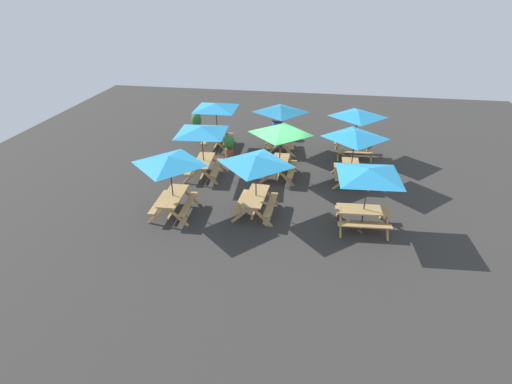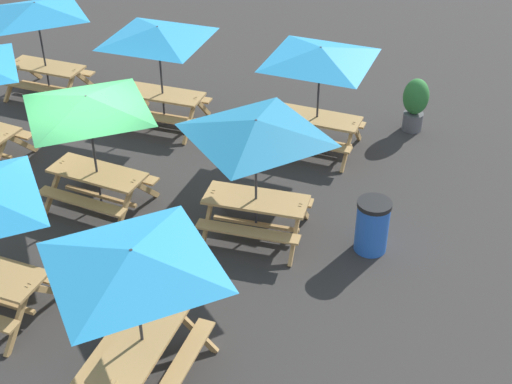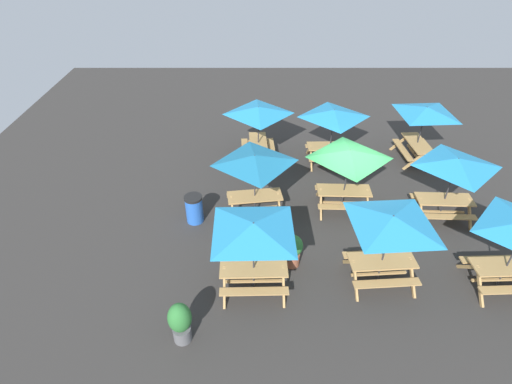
{
  "view_description": "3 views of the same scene",
  "coord_description": "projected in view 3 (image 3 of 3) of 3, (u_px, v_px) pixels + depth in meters",
  "views": [
    {
      "loc": [
        15.65,
        1.75,
        7.78
      ],
      "look_at": [
        3.07,
        -0.33,
        0.9
      ],
      "focal_mm": 28.0,
      "sensor_mm": 36.0,
      "label": 1
    },
    {
      "loc": [
        -7.05,
        9.16,
        7.76
      ],
      "look_at": [
        -3.16,
        -0.15,
        0.9
      ],
      "focal_mm": 50.0,
      "sensor_mm": 36.0,
      "label": 2
    },
    {
      "loc": [
        -3.12,
        -10.8,
        8.55
      ],
      "look_at": [
        -3.16,
        -0.15,
        0.9
      ],
      "focal_mm": 28.0,
      "sensor_mm": 36.0,
      "label": 3
    }
  ],
  "objects": [
    {
      "name": "ground_plane",
      "position": [
        348.0,
        211.0,
        13.75
      ],
      "size": [
        29.89,
        29.89,
        0.0
      ],
      "primitive_type": "plane",
      "color": "#33302D",
      "rests_on": "ground"
    },
    {
      "name": "picnic_table_0",
      "position": [
        260.0,
        114.0,
        15.44
      ],
      "size": [
        2.1,
        2.1,
        2.34
      ],
      "rotation": [
        0.0,
        0.0,
        1.62
      ],
      "color": "tan",
      "rests_on": "ground"
    },
    {
      "name": "picnic_table_1",
      "position": [
        256.0,
        164.0,
        12.48
      ],
      "size": [
        2.25,
        2.25,
        2.34
      ],
      "rotation": [
        0.0,
        0.0,
        0.13
      ],
      "color": "tan",
      "rests_on": "ground"
    },
    {
      "name": "picnic_table_2",
      "position": [
        457.0,
        167.0,
        12.31
      ],
      "size": [
        2.09,
        2.09,
        2.34
      ],
      "rotation": [
        0.0,
        0.0,
        -0.05
      ],
      "color": "tan",
      "rests_on": "ground"
    },
    {
      "name": "picnic_table_3",
      "position": [
        350.0,
        159.0,
        12.73
      ],
      "size": [
        2.06,
        2.06,
        2.34
      ],
      "rotation": [
        0.0,
        0.0,
        -0.03
      ],
      "color": "tan",
      "rests_on": "ground"
    },
    {
      "name": "picnic_table_4",
      "position": [
        335.0,
        118.0,
        15.21
      ],
      "size": [
        2.04,
        2.04,
        2.34
      ],
      "rotation": [
        0.0,
        0.0,
        0.02
      ],
      "color": "tan",
      "rests_on": "ground"
    },
    {
      "name": "picnic_table_5",
      "position": [
        393.0,
        226.0,
        10.07
      ],
      "size": [
        2.82,
        2.82,
        2.34
      ],
      "rotation": [
        0.0,
        0.0,
        0.07
      ],
      "color": "tan",
      "rests_on": "ground"
    },
    {
      "name": "picnic_table_6",
      "position": [
        255.0,
        233.0,
        9.85
      ],
      "size": [
        2.83,
        2.83,
        2.34
      ],
      "rotation": [
        0.0,
        0.0,
        0.02
      ],
      "color": "tan",
      "rests_on": "ground"
    },
    {
      "name": "picnic_table_8",
      "position": [
        427.0,
        115.0,
        15.41
      ],
      "size": [
        2.82,
        2.82,
        2.34
      ],
      "rotation": [
        0.0,
        0.0,
        1.63
      ],
      "color": "tan",
      "rests_on": "ground"
    },
    {
      "name": "trash_bin_blue",
      "position": [
        195.0,
        209.0,
        13.06
      ],
      "size": [
        0.59,
        0.59,
        0.98
      ],
      "color": "blue",
      "rests_on": "ground"
    },
    {
      "name": "potted_plant_0",
      "position": [
        294.0,
        249.0,
        11.37
      ],
      "size": [
        0.57,
        0.57,
        1.05
      ],
      "color": "#935138",
      "rests_on": "ground"
    },
    {
      "name": "potted_plant_1",
      "position": [
        181.0,
        321.0,
        9.31
      ],
      "size": [
        0.56,
        0.56,
        1.21
      ],
      "color": "#59595B",
      "rests_on": "ground"
    }
  ]
}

